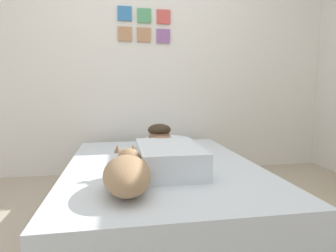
# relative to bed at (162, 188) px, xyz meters

# --- Properties ---
(ground_plane) EXTENTS (12.71, 12.71, 0.00)m
(ground_plane) POSITION_rel_bed_xyz_m (-0.02, -0.49, -0.19)
(ground_plane) COLOR tan
(back_wall) EXTENTS (4.36, 0.12, 2.50)m
(back_wall) POSITION_rel_bed_xyz_m (-0.02, 1.19, 1.06)
(back_wall) COLOR silver
(back_wall) RESTS_ON ground
(bed) EXTENTS (1.45, 2.03, 0.39)m
(bed) POSITION_rel_bed_xyz_m (0.00, 0.00, 0.00)
(bed) COLOR gray
(bed) RESTS_ON ground
(pillow) EXTENTS (0.52, 0.32, 0.11)m
(pillow) POSITION_rel_bed_xyz_m (0.15, 0.65, 0.25)
(pillow) COLOR silver
(pillow) RESTS_ON bed
(person_lying) EXTENTS (0.43, 0.92, 0.27)m
(person_lying) POSITION_rel_bed_xyz_m (0.02, -0.06, 0.30)
(person_lying) COLOR silver
(person_lying) RESTS_ON bed
(dog) EXTENTS (0.26, 0.57, 0.21)m
(dog) POSITION_rel_bed_xyz_m (-0.28, -0.55, 0.30)
(dog) COLOR #9E7A56
(dog) RESTS_ON bed
(coffee_cup) EXTENTS (0.12, 0.09, 0.07)m
(coffee_cup) POSITION_rel_bed_xyz_m (0.07, 0.48, 0.24)
(coffee_cup) COLOR #D84C47
(coffee_cup) RESTS_ON bed
(cell_phone) EXTENTS (0.07, 0.14, 0.01)m
(cell_phone) POSITION_rel_bed_xyz_m (-0.24, -0.02, 0.20)
(cell_phone) COLOR black
(cell_phone) RESTS_ON bed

